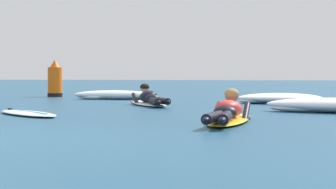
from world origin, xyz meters
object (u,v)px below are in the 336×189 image
surfer_far (150,100)px  channel_marker_buoy (55,82)px  drifting_surfboard (27,113)px  surfer_near (227,114)px

surfer_far → channel_marker_buoy: channel_marker_buoy is taller
surfer_far → channel_marker_buoy: bearing=131.8°
drifting_surfboard → channel_marker_buoy: channel_marker_buoy is taller
drifting_surfboard → surfer_far: bearing=71.9°
surfer_near → channel_marker_buoy: channel_marker_buoy is taller
surfer_near → drifting_surfboard: size_ratio=1.43×
surfer_near → surfer_far: same height
surfer_near → drifting_surfboard: (-3.61, 1.05, -0.10)m
surfer_far → drifting_surfboard: bearing=-108.1°
surfer_near → surfer_far: (-2.39, 4.80, 0.00)m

